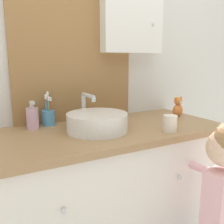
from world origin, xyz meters
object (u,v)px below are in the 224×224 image
(sink_basin, at_px, (97,121))
(teddy_bear, at_px, (178,107))
(child_figure, at_px, (221,195))
(toothbrush_holder, at_px, (48,116))
(soap_dispenser, at_px, (33,118))
(drinking_cup, at_px, (170,123))

(sink_basin, xyz_separation_m, teddy_bear, (0.62, 0.06, 0.01))
(child_figure, bearing_deg, toothbrush_holder, 130.31)
(soap_dispenser, bearing_deg, child_figure, -44.11)
(child_figure, relative_size, drinking_cup, 10.59)
(toothbrush_holder, relative_size, child_figure, 0.21)
(toothbrush_holder, bearing_deg, child_figure, -49.69)
(teddy_bear, bearing_deg, soap_dispenser, 171.50)
(toothbrush_holder, distance_m, child_figure, 0.97)
(sink_basin, xyz_separation_m, toothbrush_holder, (-0.19, 0.23, 0.00))
(child_figure, distance_m, teddy_bear, 0.65)
(toothbrush_holder, xyz_separation_m, soap_dispenser, (-0.09, -0.03, 0.01))
(sink_basin, xyz_separation_m, soap_dispenser, (-0.29, 0.20, 0.01))
(toothbrush_holder, height_order, drinking_cup, toothbrush_holder)
(sink_basin, bearing_deg, toothbrush_holder, 129.57)
(sink_basin, distance_m, child_figure, 0.69)
(toothbrush_holder, xyz_separation_m, child_figure, (0.60, -0.70, -0.29))
(sink_basin, relative_size, child_figure, 0.41)
(toothbrush_holder, bearing_deg, drinking_cup, -39.15)
(sink_basin, relative_size, teddy_bear, 2.81)
(toothbrush_holder, relative_size, teddy_bear, 1.47)
(sink_basin, height_order, teddy_bear, sink_basin)
(drinking_cup, bearing_deg, teddy_bear, 41.26)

